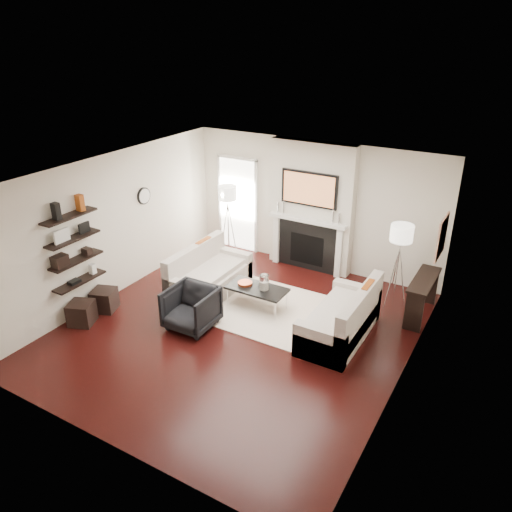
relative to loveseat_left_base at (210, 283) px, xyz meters
The scene contains 71 objects.
room_envelope 1.82m from the loveseat_left_base, 35.48° to the right, with size 6.00×6.00×6.00m.
chimney_breast 2.62m from the loveseat_left_base, 60.46° to the left, with size 1.80×0.25×2.70m, color silver.
fireplace_surround 2.26m from the loveseat_left_base, 58.76° to the left, with size 1.30×0.02×1.04m, color black.
firebox 2.25m from the loveseat_left_base, 58.69° to the left, with size 0.75×0.02×0.65m, color black.
mantel_pilaster_l 1.96m from the loveseat_left_base, 76.84° to the left, with size 0.12×0.08×1.10m, color white.
mantel_pilaster_r 2.68m from the loveseat_left_base, 45.04° to the left, with size 0.12×0.08×1.10m, color white.
mantel_shelf 2.38m from the loveseat_left_base, 58.08° to the left, with size 1.70×0.18×0.07m, color white.
tv_body 2.72m from the loveseat_left_base, 58.42° to the left, with size 1.20×0.06×0.70m, color black.
tv_screen 2.69m from the loveseat_left_base, 57.99° to the left, with size 1.10×0.01×0.62m, color #BF723F.
candlestick_l_tall 2.25m from the loveseat_left_base, 71.95° to the left, with size 0.04×0.04×0.30m, color silver.
candlestick_l_short 2.21m from the loveseat_left_base, 75.61° to the left, with size 0.04×0.04×0.24m, color silver.
candlestick_r_tall 2.76m from the loveseat_left_base, 47.60° to the left, with size 0.04×0.04×0.30m, color silver.
candlestick_r_short 2.83m from the loveseat_left_base, 45.50° to the left, with size 0.04×0.04×0.24m, color silver.
hallway_panel 2.41m from the loveseat_left_base, 107.76° to the left, with size 0.90×0.02×2.10m, color white.
door_trim_l 2.57m from the loveseat_left_base, 118.74° to the left, with size 0.06×0.06×2.16m, color white.
door_trim_r 2.30m from the loveseat_left_base, 95.61° to the left, with size 0.06×0.06×2.16m, color white.
door_trim_top 2.95m from the loveseat_left_base, 107.92° to the left, with size 1.02×0.06×0.06m, color white.
rug 1.03m from the loveseat_left_base, ahead, with size 2.60×2.00×0.01m, color #F2DBC6.
loveseat_left_base is the anchor object (origin of this frame).
loveseat_left_back 0.46m from the loveseat_left_base, behind, with size 0.18×1.80×0.80m, color beige.
loveseat_left_arm_n 0.81m from the loveseat_left_base, 90.00° to the right, with size 0.85×0.18×0.60m, color beige.
loveseat_left_arm_s 0.81m from the loveseat_left_base, 90.00° to the left, with size 0.85×0.18×0.60m, color beige.
loveseat_left_cushion 0.26m from the loveseat_left_base, ahead, with size 0.63×1.44×0.10m, color beige.
pillow_left_orange 0.69m from the loveseat_left_base, 138.15° to the left, with size 0.10×0.42×0.42m, color #924112.
pillow_left_charcoal 0.68m from the loveseat_left_base, 138.15° to the right, with size 0.10×0.40×0.40m, color black.
loveseat_right_base 2.72m from the loveseat_left_base, ahead, with size 0.85×1.80×0.42m, color beige.
loveseat_right_back 3.07m from the loveseat_left_base, ahead, with size 0.18×1.80×0.80m, color beige.
loveseat_right_arm_n 2.88m from the loveseat_left_base, 19.57° to the right, with size 0.85×0.18×0.60m, color beige.
loveseat_right_arm_s 2.79m from the loveseat_left_base, 13.60° to the left, with size 0.85×0.18×0.60m, color beige.
loveseat_right_cushion 2.68m from the loveseat_left_base, ahead, with size 0.63×1.44×0.10m, color beige.
pillow_right_orange 3.09m from the loveseat_left_base, ahead, with size 0.10×0.42×0.42m, color #924112.
pillow_right_charcoal 3.12m from the loveseat_left_base, ahead, with size 0.10×0.40×0.40m, color black.
coffee_table 1.09m from the loveseat_left_base, ahead, with size 1.10×0.55×0.04m, color black.
coffee_leg_nw 0.62m from the loveseat_left_base, 24.39° to the right, with size 0.02×0.02×0.38m, color silver.
coffee_leg_ne 1.59m from the loveseat_left_base, ahead, with size 0.02×0.02×0.38m, color silver.
coffee_leg_sw 0.60m from the loveseat_left_base, 17.79° to the left, with size 0.02×0.02×0.38m, color silver.
coffee_leg_se 1.58m from the loveseat_left_base, ahead, with size 0.02×0.02×0.38m, color silver.
hurricane_glass 1.27m from the loveseat_left_base, ahead, with size 0.17×0.17×0.30m, color white.
hurricane_candle 1.25m from the loveseat_left_base, ahead, with size 0.11×0.11×0.17m, color white.
copper_bowl 0.85m from the loveseat_left_base, ahead, with size 0.27×0.27×0.04m, color #9F381A.
armchair 1.24m from the loveseat_left_base, 70.03° to the right, with size 0.78×0.73×0.81m, color black.
lamp_left_post 1.90m from the loveseat_left_base, 111.80° to the left, with size 0.02×0.02×1.20m, color silver.
lamp_left_shade 2.23m from the loveseat_left_base, 111.80° to the left, with size 0.40×0.40×0.30m, color white.
lamp_left_leg_a 1.86m from the loveseat_left_base, 108.58° to the left, with size 0.02×0.02×1.25m, color silver.
lamp_left_leg_b 2.00m from the loveseat_left_base, 112.25° to the left, with size 0.02×0.02×1.25m, color silver.
lamp_left_leg_c 1.83m from the loveseat_left_base, 114.56° to the left, with size 0.02×0.02×1.25m, color silver.
lamp_right_post 3.49m from the loveseat_left_base, 22.34° to the left, with size 0.02×0.02×1.20m, color silver.
lamp_right_shade 3.69m from the loveseat_left_base, 22.34° to the left, with size 0.40×0.40×0.30m, color white.
lamp_right_leg_a 3.59m from the loveseat_left_base, 21.67° to the left, with size 0.02×0.02×1.25m, color silver.
lamp_right_leg_b 3.48m from the loveseat_left_base, 24.14° to the left, with size 0.02×0.02×1.25m, color silver.
lamp_right_leg_c 3.41m from the loveseat_left_base, 21.20° to the left, with size 0.02×0.02×1.25m, color silver.
console_top 3.95m from the loveseat_left_base, 17.58° to the left, with size 0.35×1.20×0.04m, color black.
console_leg_n 3.79m from the loveseat_left_base, ahead, with size 0.30×0.04×0.71m, color black.
console_leg_s 4.12m from the loveseat_left_base, 24.90° to the left, with size 0.30×0.04×0.71m, color black.
wall_art 4.29m from the loveseat_left_base, 17.45° to the left, with size 0.03×0.70×0.70m, color tan.
shelf_bottom 2.39m from the loveseat_left_base, 128.62° to the right, with size 0.25×1.00×0.04m, color black.
shelf_lower 2.50m from the loveseat_left_base, 128.62° to the right, with size 0.25×1.00×0.04m, color black.
shelf_upper 2.67m from the loveseat_left_base, 128.62° to the right, with size 0.25×1.00×0.04m, color black.
shelf_top 2.89m from the loveseat_left_base, 128.62° to the right, with size 0.25×1.00×0.04m, color black.
decor_magfile_a 3.13m from the loveseat_left_base, 125.38° to the right, with size 0.12×0.10×0.28m, color black.
decor_magfile_b 2.83m from the loveseat_left_base, 132.94° to the right, with size 0.12×0.10×0.28m, color #924112.
decor_frame_a 2.88m from the loveseat_left_base, 125.69° to the right, with size 0.04×0.30×0.22m, color white.
decor_frame_b 2.55m from the loveseat_left_base, 133.07° to the right, with size 0.04×0.22×0.18m, color black.
decor_wine_rack 2.79m from the loveseat_left_base, 124.15° to the right, with size 0.18×0.25×0.20m, color black.
decor_box_small 2.36m from the loveseat_left_base, 132.67° to the right, with size 0.15×0.12×0.12m, color black.
decor_books 2.49m from the loveseat_left_base, 126.87° to the right, with size 0.14×0.20×0.05m, color black.
decor_box_tall 2.19m from the loveseat_left_base, 133.83° to the right, with size 0.10×0.10×0.18m, color white.
clock_rim 2.17m from the loveseat_left_base, behind, with size 0.34×0.34×0.04m, color black.
clock_face 2.15m from the loveseat_left_base, behind, with size 0.29×0.29×0.01m, color white.
ottoman_near 1.98m from the loveseat_left_base, 131.39° to the right, with size 0.40×0.40×0.40m, color black.
ottoman_far 2.41m from the loveseat_left_base, 122.96° to the right, with size 0.40×0.40×0.40m, color black.
Camera 1 is at (3.90, -6.11, 4.74)m, focal length 35.00 mm.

